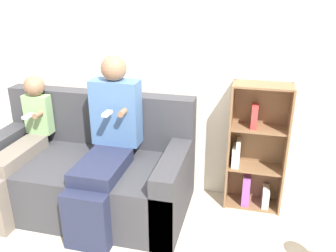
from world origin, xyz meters
name	(u,v)px	position (x,y,z in m)	size (l,w,h in m)	color
ground_plane	(98,249)	(0.00, 0.00, 0.00)	(14.00, 14.00, 0.00)	beige
back_wall	(136,59)	(0.00, 1.07, 1.27)	(10.00, 0.06, 2.55)	silver
couch	(88,173)	(-0.33, 0.57, 0.32)	(1.82, 0.94, 0.99)	#38383D
adult_seated	(107,140)	(-0.08, 0.48, 0.71)	(0.42, 0.88, 1.38)	#232842
child_seated	(20,146)	(-0.88, 0.42, 0.59)	(0.25, 0.90, 1.14)	#70665B
bookshelf	(255,152)	(1.13, 0.93, 0.52)	(0.50, 0.26, 1.16)	brown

